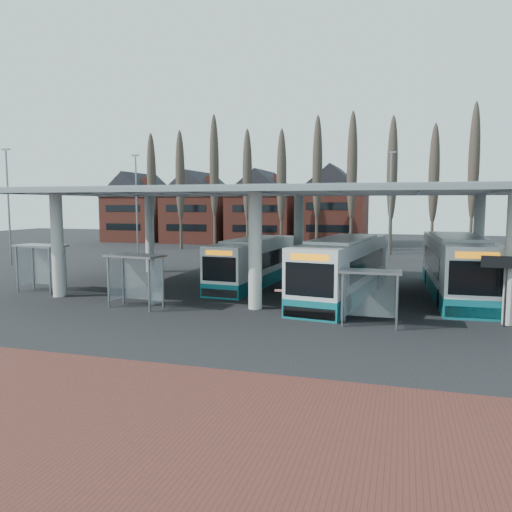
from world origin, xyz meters
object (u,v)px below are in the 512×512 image
(bus_3, at_px, (456,267))
(bus_1, at_px, (254,263))
(shelter_0, at_px, (43,257))
(shelter_2, at_px, (370,285))
(bus_2, at_px, (344,269))
(shelter_1, at_px, (137,269))

(bus_3, bearing_deg, bus_1, 174.59)
(shelter_0, relative_size, shelter_2, 1.22)
(bus_2, xyz_separation_m, bus_3, (6.28, 2.47, 0.05))
(shelter_0, distance_m, shelter_1, 8.43)
(bus_1, distance_m, shelter_2, 12.56)
(bus_1, distance_m, bus_2, 7.11)
(shelter_0, height_order, shelter_2, shelter_0)
(shelter_2, bearing_deg, bus_1, 130.77)
(bus_1, distance_m, shelter_1, 9.66)
(shelter_1, bearing_deg, bus_1, 74.86)
(shelter_0, bearing_deg, shelter_1, -10.93)
(bus_1, height_order, bus_3, bus_3)
(bus_2, height_order, bus_3, bus_3)
(shelter_0, relative_size, shelter_1, 1.04)
(shelter_2, bearing_deg, bus_2, 106.46)
(shelter_1, bearing_deg, bus_2, 37.18)
(bus_1, xyz_separation_m, shelter_2, (8.27, -9.45, 0.35))
(bus_3, xyz_separation_m, shelter_1, (-16.36, -8.21, 0.34))
(bus_3, xyz_separation_m, shelter_2, (-4.37, -8.76, 0.12))
(bus_1, relative_size, bus_2, 0.88)
(bus_1, bearing_deg, bus_3, 0.67)
(bus_2, distance_m, bus_3, 6.75)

